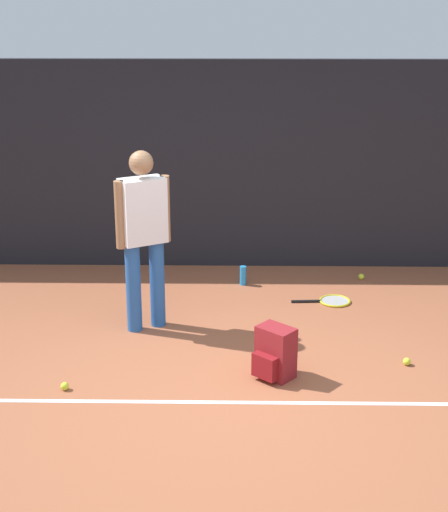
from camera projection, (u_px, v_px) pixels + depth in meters
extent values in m
plane|color=#9E5638|center=(223.00, 390.00, 6.24)|extent=(12.00, 12.00, 0.00)
cube|color=black|center=(228.00, 166.00, 8.69)|extent=(10.00, 0.10, 2.34)
cube|color=white|center=(223.00, 402.00, 6.05)|extent=(9.00, 0.05, 0.00)
cylinder|color=#2659A5|center=(157.00, 283.00, 7.31)|extent=(0.14, 0.14, 0.85)
cylinder|color=#2659A5|center=(133.00, 288.00, 7.20)|extent=(0.14, 0.14, 0.85)
cube|color=white|center=(143.00, 211.00, 7.02)|extent=(0.46, 0.39, 0.60)
sphere|color=#9E704C|center=(141.00, 163.00, 6.87)|extent=(0.22, 0.22, 0.22)
cylinder|color=#9E704C|center=(165.00, 209.00, 7.12)|extent=(0.09, 0.09, 0.62)
cylinder|color=#9E704C|center=(120.00, 215.00, 6.92)|extent=(0.09, 0.09, 0.62)
cylinder|color=black|center=(306.00, 301.00, 7.97)|extent=(0.30, 0.05, 0.03)
torus|color=gold|center=(335.00, 301.00, 7.98)|extent=(0.34, 0.34, 0.02)
cylinder|color=#B2B2B2|center=(335.00, 301.00, 7.98)|extent=(0.29, 0.29, 0.00)
cube|color=maroon|center=(276.00, 352.00, 6.39)|extent=(0.36, 0.35, 0.44)
cube|color=maroon|center=(265.00, 367.00, 6.32)|extent=(0.22, 0.20, 0.20)
sphere|color=#CCE033|center=(65.00, 386.00, 6.22)|extent=(0.07, 0.07, 0.07)
sphere|color=#CCE033|center=(361.00, 277.00, 8.59)|extent=(0.07, 0.07, 0.07)
sphere|color=#CCE033|center=(407.00, 362.00, 6.64)|extent=(0.07, 0.07, 0.07)
cylinder|color=#268CD8|center=(243.00, 275.00, 8.42)|extent=(0.07, 0.07, 0.21)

